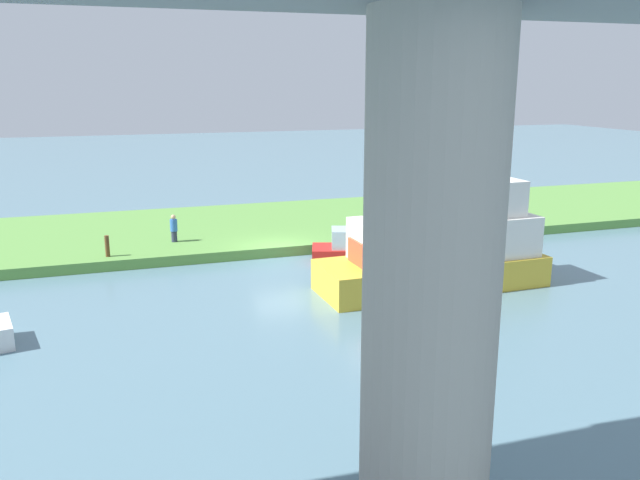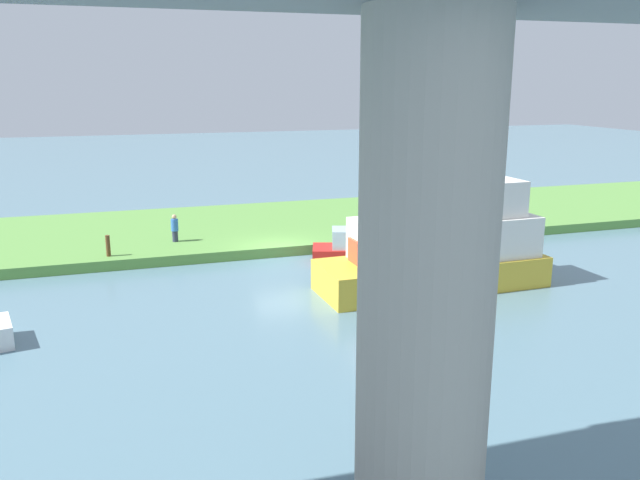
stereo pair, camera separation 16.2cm
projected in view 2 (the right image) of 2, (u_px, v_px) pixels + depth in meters
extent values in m
plane|color=slate|center=(280.00, 257.00, 31.87)|extent=(160.00, 160.00, 0.00)
cube|color=#5B9342|center=(253.00, 227.00, 37.36)|extent=(80.00, 12.00, 0.50)
cylinder|color=#9E998E|center=(426.00, 282.00, 11.93)|extent=(2.53, 2.53, 9.61)
cylinder|color=#2D334C|center=(175.00, 236.00, 32.88)|extent=(0.29, 0.29, 0.55)
cylinder|color=blue|center=(175.00, 225.00, 32.74)|extent=(0.37, 0.37, 0.60)
sphere|color=tan|center=(174.00, 217.00, 32.65)|extent=(0.24, 0.24, 0.24)
cylinder|color=brown|center=(108.00, 246.00, 30.07)|extent=(0.20, 0.20, 0.99)
cube|color=gold|center=(432.00, 273.00, 27.04)|extent=(9.61, 3.44, 1.27)
cube|color=white|center=(445.00, 237.00, 26.86)|extent=(7.70, 3.07, 1.69)
cube|color=white|center=(462.00, 198.00, 26.72)|extent=(4.83, 2.54, 1.48)
cylinder|color=black|center=(392.00, 198.00, 25.64)|extent=(0.53, 0.53, 1.91)
cube|color=#D84C2D|center=(376.00, 252.00, 25.95)|extent=(1.75, 1.95, 0.95)
cube|color=red|center=(365.00, 255.00, 30.87)|extent=(5.21, 3.21, 0.76)
cube|color=silver|center=(351.00, 238.00, 30.68)|extent=(2.12, 1.88, 0.87)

